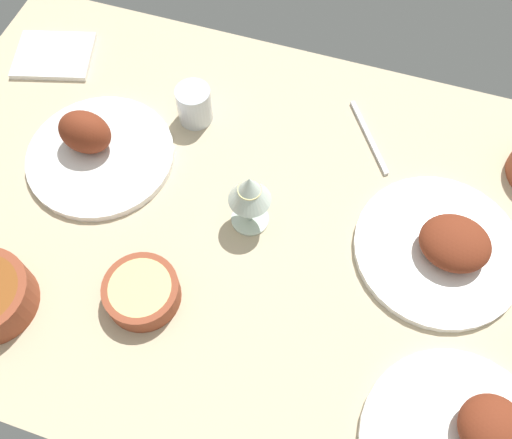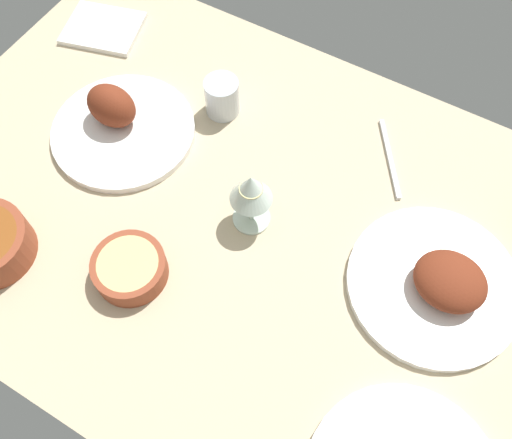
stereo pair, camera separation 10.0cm
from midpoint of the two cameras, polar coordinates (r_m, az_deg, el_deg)
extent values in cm
cube|color=#C6B28E|center=(103.23, 2.75, -1.31)|extent=(140.00, 90.00, 4.00)
cylinder|color=white|center=(114.03, -11.13, 8.76)|extent=(28.78, 28.78, 1.60)
ellipsoid|color=maroon|center=(112.14, -12.27, 11.22)|extent=(10.25, 7.64, 8.78)
cylinder|color=white|center=(102.00, 20.59, -6.59)|extent=(30.00, 30.00, 1.60)
ellipsoid|color=maroon|center=(99.10, 22.22, -6.21)|extent=(12.37, 10.97, 6.26)
cylinder|color=brown|center=(96.59, -10.07, -5.29)|extent=(12.87, 12.87, 4.54)
cylinder|color=#DBCC7A|center=(94.99, -10.24, -4.87)|extent=(10.56, 10.56, 1.00)
cylinder|color=silver|center=(101.81, 2.31, -0.09)|extent=(7.00, 7.00, 0.50)
cylinder|color=silver|center=(98.52, 2.39, 0.95)|extent=(1.00, 1.00, 7.00)
cone|color=silver|center=(92.71, 2.55, 2.99)|extent=(7.60, 7.60, 6.50)
cylinder|color=beige|center=(93.94, 2.51, 2.53)|extent=(4.18, 4.18, 2.80)
cylinder|color=silver|center=(113.32, -0.98, 12.37)|extent=(7.00, 7.00, 8.01)
cube|color=white|center=(135.21, -13.43, 18.55)|extent=(19.56, 17.56, 1.20)
cube|color=silver|center=(112.97, 16.16, 5.91)|extent=(11.15, 15.95, 0.80)
camera|label=1|loc=(0.05, -87.13, 5.30)|focal=38.65mm
camera|label=2|loc=(0.05, 92.87, -5.30)|focal=38.65mm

